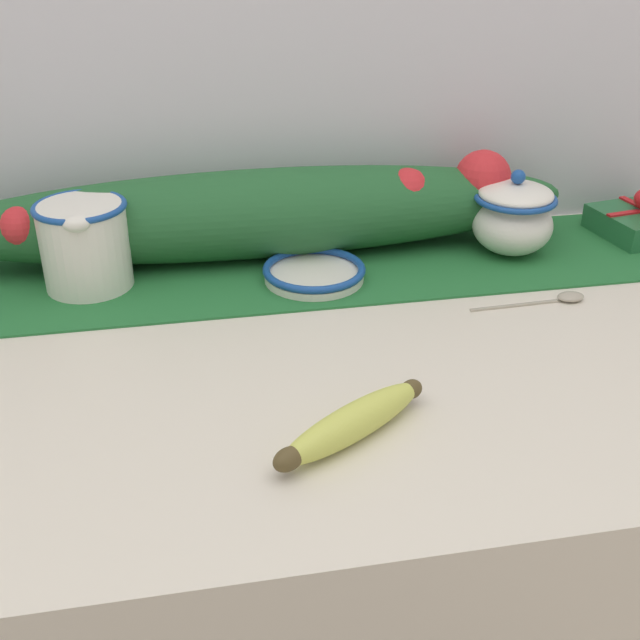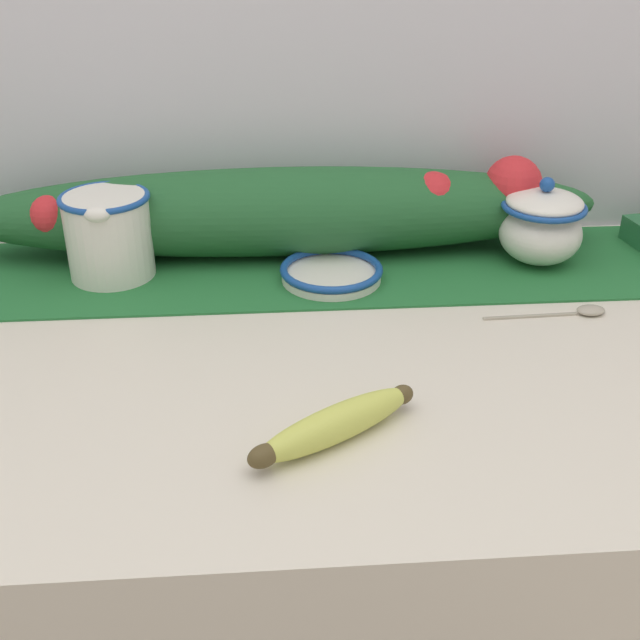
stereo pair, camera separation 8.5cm
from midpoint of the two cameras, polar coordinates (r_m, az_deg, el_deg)
countertop at (r=1.19m, az=0.55°, el=-21.02°), size 1.39×0.67×0.90m
back_wall at (r=1.14m, az=-0.84°, el=20.49°), size 2.19×0.04×2.40m
table_runner at (r=1.08m, az=-0.24°, el=3.51°), size 1.28×0.24×0.00m
cream_pitcher at (r=1.07m, az=-12.60°, el=6.05°), size 0.12×0.14×0.11m
sugar_bowl at (r=1.14m, az=17.59°, el=6.41°), size 0.11×0.11×0.12m
small_dish at (r=1.05m, az=3.15°, el=3.33°), size 0.13×0.13×0.02m
banana at (r=0.75m, az=4.38°, el=-7.51°), size 0.17×0.12×0.04m
spoon at (r=1.03m, az=20.40°, el=0.53°), size 0.15×0.03×0.01m
poinsettia_garland at (r=1.11m, az=-0.01°, el=7.78°), size 0.88×0.13×0.13m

